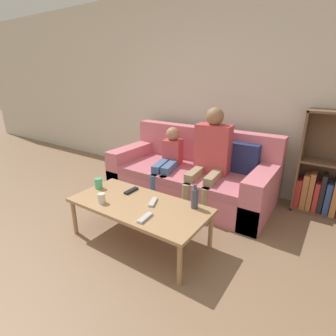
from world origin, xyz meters
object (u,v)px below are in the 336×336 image
object	(u,v)px
person_child	(169,159)
tv_remote_0	(145,218)
cup_near	(99,183)
cup_far	(102,198)
tv_remote_1	(153,202)
person_adult	(211,152)
tv_remote_2	(131,191)
couch	(192,176)
coffee_table	(139,207)
bookshelf	(331,176)
bottle	(195,198)

from	to	relation	value
person_child	tv_remote_0	distance (m)	1.32
cup_near	cup_far	bearing A→B (deg)	-37.78
cup_far	tv_remote_1	distance (m)	0.47
person_adult	cup_near	distance (m)	1.31
tv_remote_2	couch	bearing A→B (deg)	82.17
couch	cup_far	world-z (taller)	couch
cup_near	tv_remote_1	world-z (taller)	cup_near
cup_far	couch	bearing A→B (deg)	81.03
person_adult	person_child	distance (m)	0.57
coffee_table	tv_remote_2	xyz separation A→B (m)	(-0.23, 0.16, 0.04)
cup_near	tv_remote_0	xyz separation A→B (m)	(0.78, -0.21, -0.04)
bookshelf	tv_remote_2	distance (m)	2.20
couch	person_child	xyz separation A→B (m)	(-0.26, -0.15, 0.22)
tv_remote_2	person_adult	bearing A→B (deg)	65.22
coffee_table	tv_remote_1	distance (m)	0.14
coffee_table	bottle	bearing A→B (deg)	25.43
person_adult	tv_remote_1	distance (m)	1.03
person_adult	tv_remote_0	bearing A→B (deg)	-94.56
couch	tv_remote_0	xyz separation A→B (m)	(0.30, -1.34, 0.13)
person_child	tv_remote_2	world-z (taller)	person_child
bookshelf	coffee_table	xyz separation A→B (m)	(-1.42, -1.61, -0.09)
tv_remote_0	cup_near	bearing A→B (deg)	159.25
cup_far	bottle	distance (m)	0.85
bookshelf	person_child	distance (m)	1.86
tv_remote_2	person_child	bearing A→B (deg)	98.09
bookshelf	tv_remote_1	world-z (taller)	bookshelf
person_child	tv_remote_1	bearing A→B (deg)	-77.18
tv_remote_0	bottle	distance (m)	0.47
couch	coffee_table	distance (m)	1.16
cup_near	person_child	bearing A→B (deg)	77.17
bookshelf	person_adult	size ratio (longest dim) A/B	1.00
cup_near	tv_remote_2	world-z (taller)	cup_near
tv_remote_0	tv_remote_2	distance (m)	0.56
coffee_table	bottle	world-z (taller)	bottle
cup_near	bottle	distance (m)	1.04
person_adult	bottle	distance (m)	0.91
person_adult	bottle	bearing A→B (deg)	-78.49
person_adult	bottle	xyz separation A→B (m)	(0.26, -0.86, -0.17)
tv_remote_1	bottle	size ratio (longest dim) A/B	0.78
bottle	person_child	bearing A→B (deg)	135.44
cup_near	tv_remote_2	size ratio (longest dim) A/B	0.64
person_child	cup_near	bearing A→B (deg)	-115.67
person_adult	cup_far	bearing A→B (deg)	-116.86
person_adult	cup_far	world-z (taller)	person_adult
cup_far	person_child	bearing A→B (deg)	92.40
tv_remote_1	tv_remote_2	bearing A→B (deg)	144.79
person_child	cup_near	distance (m)	1.00
cup_far	tv_remote_1	world-z (taller)	cup_far
tv_remote_1	cup_far	bearing A→B (deg)	-169.40
couch	tv_remote_2	size ratio (longest dim) A/B	12.04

